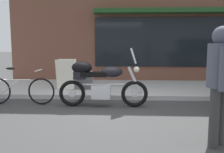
{
  "coord_description": "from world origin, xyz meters",
  "views": [
    {
      "loc": [
        0.36,
        -5.28,
        1.49
      ],
      "look_at": [
        0.04,
        0.73,
        0.7
      ],
      "focal_mm": 40.14,
      "sensor_mm": 36.0,
      "label": 1
    }
  ],
  "objects_px": {
    "touring_motorcycle": "(98,81)",
    "pedestrian_walking": "(221,72)",
    "sandwich_board_sign": "(66,74)",
    "parked_bicycle": "(19,90)"
  },
  "relations": [
    {
      "from": "touring_motorcycle",
      "to": "pedestrian_walking",
      "type": "bearing_deg",
      "value": -48.47
    },
    {
      "from": "parked_bicycle",
      "to": "pedestrian_walking",
      "type": "xyz_separation_m",
      "value": [
        3.95,
        -2.35,
        0.73
      ]
    },
    {
      "from": "parked_bicycle",
      "to": "sandwich_board_sign",
      "type": "distance_m",
      "value": 1.67
    },
    {
      "from": "parked_bicycle",
      "to": "pedestrian_walking",
      "type": "relative_size",
      "value": 1.01
    },
    {
      "from": "parked_bicycle",
      "to": "pedestrian_walking",
      "type": "height_order",
      "value": "pedestrian_walking"
    },
    {
      "from": "parked_bicycle",
      "to": "pedestrian_walking",
      "type": "bearing_deg",
      "value": -30.68
    },
    {
      "from": "parked_bicycle",
      "to": "sandwich_board_sign",
      "type": "height_order",
      "value": "sandwich_board_sign"
    },
    {
      "from": "parked_bicycle",
      "to": "pedestrian_walking",
      "type": "distance_m",
      "value": 4.66
    },
    {
      "from": "pedestrian_walking",
      "to": "sandwich_board_sign",
      "type": "distance_m",
      "value": 4.92
    },
    {
      "from": "parked_bicycle",
      "to": "sandwich_board_sign",
      "type": "xyz_separation_m",
      "value": [
        0.84,
        1.42,
        0.21
      ]
    }
  ]
}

